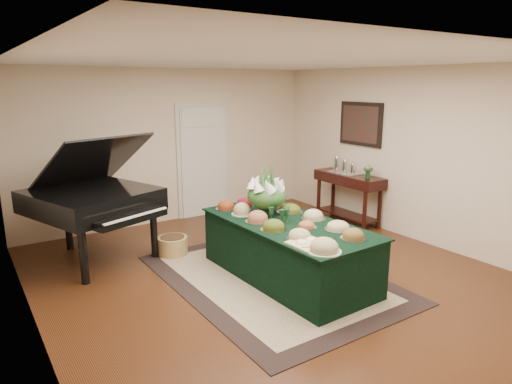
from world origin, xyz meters
TOP-DOWN VIEW (x-y plane):
  - ground at (0.00, 0.00)m, footprint 6.00×6.00m
  - area_rug at (-0.06, -0.13)m, footprint 2.34×3.28m
  - kitchen_doorway at (0.60, 2.97)m, footprint 1.05×0.07m
  - buffet_table at (0.13, -0.22)m, footprint 1.20×2.42m
  - food_platters at (0.11, -0.18)m, footprint 1.00×2.40m
  - cutting_board at (-0.18, -0.98)m, footprint 0.39×0.39m
  - green_goblets at (0.08, -0.16)m, footprint 0.23×0.25m
  - floral_centerpiece at (0.12, 0.22)m, footprint 0.54×0.54m
  - grand_piano at (-1.72, 1.78)m, footprint 1.85×2.04m
  - wicker_basket at (-0.76, 1.35)m, footprint 0.43×0.43m
  - mahogany_sideboard at (2.50, 1.09)m, footprint 0.45×1.35m
  - tea_service at (2.50, 1.23)m, footprint 0.34×0.58m
  - pink_bouquet at (2.50, 0.66)m, footprint 0.18×0.18m
  - wall_painting at (2.72, 1.09)m, footprint 0.05×0.95m

SIDE VIEW (x-z plane):
  - ground at x=0.00m, z-range 0.00..0.00m
  - area_rug at x=-0.06m, z-range 0.00..0.01m
  - wicker_basket at x=-0.76m, z-range 0.00..0.27m
  - buffet_table at x=0.13m, z-range 0.00..0.75m
  - mahogany_sideboard at x=2.50m, z-range 0.24..1.13m
  - cutting_board at x=-0.18m, z-range 0.73..0.83m
  - food_platters at x=0.11m, z-range 0.73..0.86m
  - green_goblets at x=0.08m, z-range 0.75..0.93m
  - grand_piano at x=-1.72m, z-range 0.00..1.77m
  - tea_service at x=2.50m, z-range 0.86..1.15m
  - kitchen_doorway at x=0.60m, z-range -0.03..2.07m
  - pink_bouquet at x=2.50m, z-range 0.92..1.15m
  - floral_centerpiece at x=0.12m, z-range 0.79..1.33m
  - wall_painting at x=2.72m, z-range 1.38..2.12m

